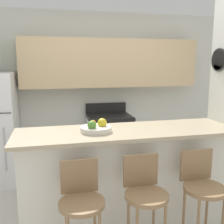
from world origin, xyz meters
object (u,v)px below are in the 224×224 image
Objects in this scene: bar_stool_left at (81,204)px; bar_stool_right at (202,190)px; stove_range at (109,142)px; fruit_bowl at (96,128)px; trash_bin at (34,173)px; bar_stool_mid at (145,196)px.

bar_stool_left is 1.00× the size of bar_stool_right.
stove_range is 3.59× the size of fruit_bowl.
stove_range is 1.26m from trash_bin.
bar_stool_mid is at bearing 180.00° from bar_stool_right.
trash_bin is (-1.18, -0.33, -0.27)m from stove_range.
bar_stool_mid is 0.52m from bar_stool_right.
fruit_bowl reaches higher than bar_stool_mid.
bar_stool_mid is 1.00× the size of bar_stool_right.
bar_stool_left is 1.05m from bar_stool_right.
bar_stool_mid reaches higher than trash_bin.
bar_stool_mid is (0.52, 0.00, 0.00)m from bar_stool_left.
bar_stool_left is at bearing -108.20° from stove_range.
bar_stool_right is 2.56× the size of trash_bin.
stove_range is 2.82× the size of trash_bin.
bar_stool_right reaches higher than trash_bin.
bar_stool_left is 0.52m from bar_stool_mid.
fruit_bowl is 0.78× the size of trash_bin.
stove_range is at bearing 15.68° from trash_bin.
bar_stool_mid is 3.27× the size of fruit_bowl.
bar_stool_left is 1.92m from trash_bin.
bar_stool_right is (0.52, 0.00, 0.00)m from bar_stool_mid.
bar_stool_left and bar_stool_mid have the same top height.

